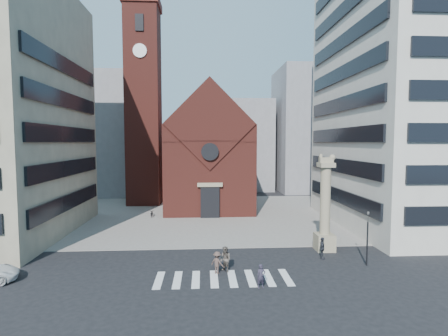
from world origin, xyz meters
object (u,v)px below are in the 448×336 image
(traffic_light, at_px, (367,237))
(pedestrian_1, at_px, (225,259))
(scooter_0, at_px, (152,213))
(lion_column, at_px, (325,212))
(pedestrian_2, at_px, (322,248))
(pedestrian_0, at_px, (261,276))

(traffic_light, relative_size, pedestrian_1, 2.26)
(traffic_light, bearing_deg, scooter_0, 135.76)
(lion_column, relative_size, pedestrian_2, 4.71)
(pedestrian_0, distance_m, pedestrian_1, 3.77)
(pedestrian_1, bearing_deg, traffic_light, 54.69)
(traffic_light, distance_m, scooter_0, 27.32)
(pedestrian_0, bearing_deg, pedestrian_2, 30.62)
(traffic_light, bearing_deg, pedestrian_2, 150.57)
(lion_column, distance_m, pedestrian_1, 10.64)
(pedestrian_1, height_order, scooter_0, pedestrian_1)
(pedestrian_2, bearing_deg, pedestrian_0, 145.91)
(pedestrian_1, distance_m, scooter_0, 21.37)
(lion_column, distance_m, pedestrian_0, 10.78)
(pedestrian_1, xyz_separation_m, pedestrian_2, (8.22, 2.36, -0.03))
(traffic_light, relative_size, pedestrian_0, 2.67)
(traffic_light, relative_size, pedestrian_2, 2.34)
(pedestrian_2, bearing_deg, traffic_light, -105.50)
(pedestrian_1, distance_m, pedestrian_2, 8.55)
(lion_column, xyz_separation_m, pedestrian_2, (-1.01, -2.31, -2.54))
(lion_column, bearing_deg, pedestrian_1, -153.17)
(pedestrian_1, bearing_deg, scooter_0, 164.20)
(pedestrian_0, xyz_separation_m, pedestrian_2, (6.02, 5.42, 0.12))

